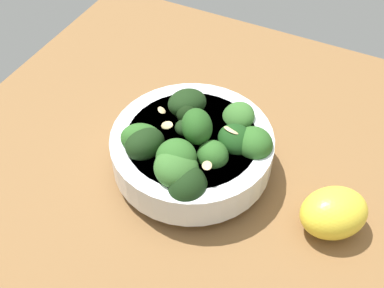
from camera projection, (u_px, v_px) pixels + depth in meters
ground_plane at (201, 196)px, 55.39cm from camera, size 63.96×63.96×4.92cm
bowl_of_broccoli at (192, 148)px, 51.90cm from camera, size 18.26×17.74×9.40cm
lemon_wedge at (334, 213)px, 47.83cm from camera, size 8.86×8.73×5.01cm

